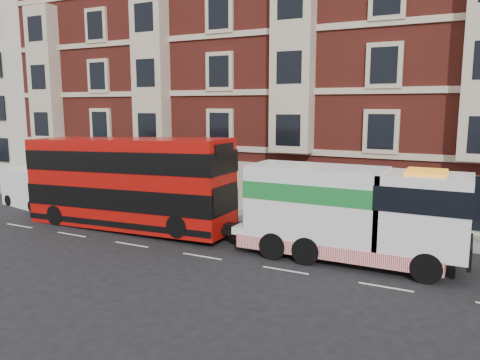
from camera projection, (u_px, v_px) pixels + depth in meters
name	position (u px, v px, depth m)	size (l,w,h in m)	color
ground	(202.00, 256.00, 20.98)	(120.00, 120.00, 0.00)	black
sidewalk	(268.00, 219.00, 27.58)	(90.00, 3.00, 0.15)	slate
victorian_terrace	(319.00, 56.00, 32.40)	(45.00, 12.00, 20.40)	maroon
cream_block	(11.00, 88.00, 45.32)	(16.00, 10.00, 16.80)	beige
lamp_post_west	(170.00, 172.00, 28.69)	(0.35, 0.15, 4.35)	black
double_decker_bus	(126.00, 181.00, 25.40)	(12.22, 2.80, 4.95)	#AB0D09
tow_truck	(347.00, 212.00, 20.11)	(9.78, 2.89, 4.08)	white
box_van	(33.00, 188.00, 31.22)	(5.07, 2.82, 2.49)	white
pedestrian	(112.00, 188.00, 33.12)	(0.55, 0.36, 1.50)	black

